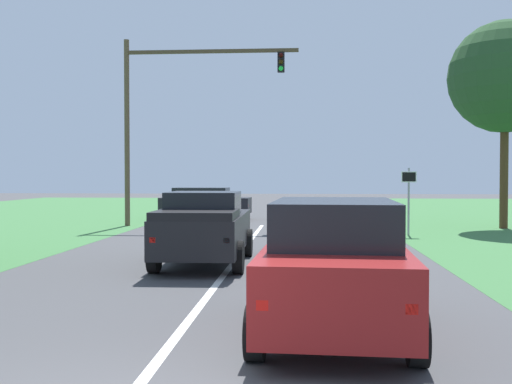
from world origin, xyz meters
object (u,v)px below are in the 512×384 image
Objects in this scene: keep_moving_sign at (409,192)px; crossing_suv_far at (205,203)px; traffic_light at (169,103)px; red_suv_near at (334,264)px; pickup_truck_lead at (205,227)px; oak_tree_right at (505,77)px.

keep_moving_sign is 12.43m from crossing_suv_far.
traffic_light reaches higher than keep_moving_sign.
crossing_suv_far is at bearing 103.66° from red_suv_near.
pickup_truck_lead is at bearing 114.04° from red_suv_near.
crossing_suv_far is at bearing 77.52° from traffic_light.
pickup_truck_lead is at bearing -134.23° from oak_tree_right.
pickup_truck_lead is 1.95× the size of keep_moving_sign.
keep_moving_sign is at bearing -19.63° from traffic_light.
red_suv_near is 1.75× the size of keep_moving_sign.
crossing_suv_far is (-9.40, 8.10, -0.79)m from keep_moving_sign.
red_suv_near is 15.65m from keep_moving_sign.
keep_moving_sign is 0.55× the size of crossing_suv_far.
crossing_suv_far is at bearing 139.27° from keep_moving_sign.
traffic_light is at bearing 179.42° from oak_tree_right.
pickup_truck_lead is 17.57m from oak_tree_right.
red_suv_near is 0.90× the size of pickup_truck_lead.
keep_moving_sign is (10.37, -3.70, -4.03)m from traffic_light.
keep_moving_sign is 0.29× the size of oak_tree_right.
traffic_light is (-3.59, 12.06, 4.73)m from pickup_truck_lead.
oak_tree_right is at bearing 45.77° from pickup_truck_lead.
traffic_light reaches higher than red_suv_near.
traffic_light is 0.94× the size of oak_tree_right.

